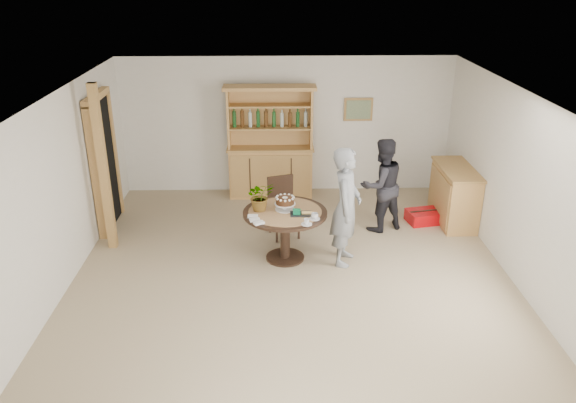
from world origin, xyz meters
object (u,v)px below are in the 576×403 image
at_px(dining_table, 285,221).
at_px(teen_boy, 346,207).
at_px(hutch, 271,159).
at_px(dining_chair, 283,203).
at_px(sideboard, 455,195).
at_px(red_suitcase, 426,216).
at_px(adult_person, 381,185).

height_order(dining_table, teen_boy, teen_boy).
xyz_separation_m(hutch, dining_chair, (0.19, -1.65, -0.15)).
bearing_deg(hutch, sideboard, -22.21).
bearing_deg(red_suitcase, dining_chair, 177.28).
relative_size(hutch, teen_boy, 1.19).
distance_m(dining_chair, red_suitcase, 2.46).
relative_size(dining_table, teen_boy, 0.70).
xyz_separation_m(sideboard, red_suitcase, (-0.45, -0.04, -0.37)).
xyz_separation_m(hutch, red_suitcase, (2.59, -1.28, -0.59)).
distance_m(dining_table, teen_boy, 0.89).
bearing_deg(dining_chair, teen_boy, -64.17).
height_order(dining_table, adult_person, adult_person).
relative_size(hutch, red_suitcase, 3.05).
xyz_separation_m(dining_table, adult_person, (1.54, 0.96, 0.16)).
distance_m(sideboard, red_suitcase, 0.59).
height_order(hutch, sideboard, hutch).
height_order(sideboard, adult_person, adult_person).
relative_size(dining_chair, teen_boy, 0.55).
relative_size(teen_boy, adult_person, 1.13).
bearing_deg(adult_person, hutch, -64.27).
height_order(hutch, adult_person, hutch).
height_order(sideboard, dining_table, sideboard).
bearing_deg(hutch, red_suitcase, -26.36).
distance_m(hutch, adult_person, 2.32).
relative_size(teen_boy, red_suitcase, 2.58).
distance_m(adult_person, red_suitcase, 1.08).
height_order(dining_table, dining_chair, dining_chair).
height_order(adult_person, red_suitcase, adult_person).
bearing_deg(dining_chair, red_suitcase, -8.66).
bearing_deg(hutch, teen_boy, -67.56).
bearing_deg(dining_table, adult_person, 31.97).
relative_size(sideboard, dining_table, 1.05).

